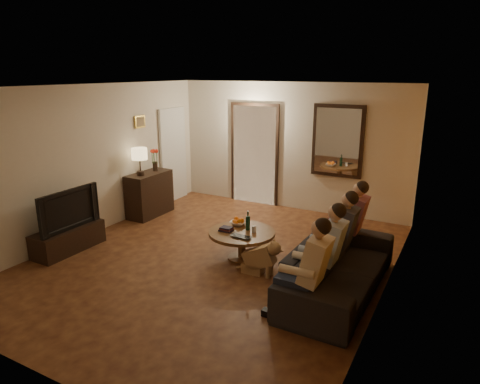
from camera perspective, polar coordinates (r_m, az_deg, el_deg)
The scene contains 33 objects.
floor at distance 6.70m, azimuth -3.52°, elevation -8.95°, with size 5.00×6.00×0.01m, color #421B11.
ceiling at distance 6.09m, azimuth -3.95°, elevation 13.85°, with size 5.00×6.00×0.01m, color white.
back_wall at distance 8.90m, azimuth 6.66°, elevation 6.01°, with size 5.00×0.02×2.60m, color beige.
front_wall at distance 4.18m, azimuth -26.32°, elevation -7.10°, with size 5.00×0.02×2.60m, color beige.
left_wall at distance 7.86m, azimuth -19.38°, elevation 3.90°, with size 0.02×6.00×2.60m, color beige.
right_wall at distance 5.41m, azimuth 19.32°, elevation -1.28°, with size 0.02×6.00×2.60m, color beige.
orange_accent at distance 5.41m, azimuth 19.22°, elevation -1.26°, with size 0.01×6.00×2.60m, color orange.
kitchen_doorway at distance 9.25m, azimuth 1.95°, elevation 4.91°, with size 1.00×0.06×2.10m, color #FFE0A5.
door_trim at distance 9.24m, azimuth 1.92°, elevation 4.90°, with size 1.12×0.04×2.22m, color black.
fridge_glimpse at distance 9.17m, azimuth 3.35°, elevation 3.85°, with size 0.45×0.03×1.70m, color silver.
mirror_frame at distance 8.51m, azimuth 12.89°, elevation 6.63°, with size 1.00×0.05×1.40m, color black.
mirror_glass at distance 8.48m, azimuth 12.83°, elevation 6.61°, with size 0.86×0.02×1.26m, color white.
white_door at distance 9.55m, azimuth -8.89°, elevation 4.90°, with size 0.06×0.85×2.04m, color white.
framed_art at distance 8.67m, azimuth -13.21°, elevation 9.12°, with size 0.03×0.28×0.24m, color #B28C33.
art_canvas at distance 8.66m, azimuth -13.14°, elevation 9.12°, with size 0.01×0.22×0.18m, color brown.
dresser at distance 8.73m, azimuth -11.97°, elevation -0.26°, with size 0.45×0.98×0.87m, color black.
table_lamp at distance 8.40m, azimuth -13.21°, elevation 3.98°, with size 0.30×0.30×0.54m, color beige, non-canonical shape.
flower_vase at distance 8.74m, azimuth -11.28°, elevation 4.21°, with size 0.14×0.14×0.44m, color red, non-canonical shape.
tv_stand at distance 7.47m, azimuth -21.91°, elevation -5.82°, with size 0.45×1.16×0.39m, color black.
tv at distance 7.31m, azimuth -22.32°, elevation -2.06°, with size 0.15×1.12×0.64m, color black.
sofa at distance 5.81m, azimuth 13.10°, elevation -9.68°, with size 0.93×2.38×0.70m, color black.
person_a at distance 4.94m, azimuth 9.25°, elevation -10.94°, with size 0.60×0.40×1.20m, color tan, non-canonical shape.
person_b at distance 5.46m, azimuth 11.38°, elevation -8.35°, with size 0.60×0.40×1.20m, color tan, non-canonical shape.
person_c at distance 6.00m, azimuth 13.12°, elevation -6.21°, with size 0.60×0.40×1.20m, color tan, non-canonical shape.
person_d at distance 6.54m, azimuth 14.56°, elevation -4.42°, with size 0.60×0.40×1.20m, color tan, non-canonical shape.
dog at distance 6.13m, azimuth 2.59°, elevation -8.52°, with size 0.56×0.24×0.56m, color #AE8550, non-canonical shape.
coffee_table at distance 6.63m, azimuth 0.25°, elevation -7.07°, with size 1.02×1.02×0.45m, color brown.
bowl at distance 6.80m, azimuth -0.20°, elevation -4.16°, with size 0.26×0.26×0.06m, color white.
oranges at distance 6.77m, azimuth -0.20°, elevation -3.62°, with size 0.20×0.20×0.08m, color orange, non-canonical shape.
wine_bottle at distance 6.55m, azimuth 1.06°, elevation -3.79°, with size 0.07×0.07×0.31m, color black, non-canonical shape.
wine_glass at distance 6.49m, azimuth 1.87°, elevation -4.98°, with size 0.06×0.06×0.10m, color silver.
book_stack at distance 6.55m, azimuth -1.86°, elevation -4.92°, with size 0.20×0.15×0.07m, color black, non-canonical shape.
laptop at distance 6.27m, azimuth -0.15°, elevation -6.12°, with size 0.33×0.21×0.03m, color black.
Camera 1 is at (3.25, -5.14, 2.82)m, focal length 32.00 mm.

